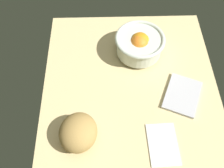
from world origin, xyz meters
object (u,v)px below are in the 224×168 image
object	(u,v)px
bread_loaf	(78,132)
napkin_spare	(182,95)
fruit_bowl	(139,44)
napkin_folded	(163,144)

from	to	relation	value
bread_loaf	napkin_spare	bearing A→B (deg)	111.98
napkin_spare	bread_loaf	bearing A→B (deg)	-68.02
fruit_bowl	napkin_folded	size ratio (longest dim) A/B	1.34
fruit_bowl	napkin_spare	world-z (taller)	fruit_bowl
bread_loaf	napkin_spare	distance (cm)	40.90
fruit_bowl	bread_loaf	distance (cm)	42.65
napkin_spare	fruit_bowl	bearing A→B (deg)	-144.43
bread_loaf	napkin_spare	world-z (taller)	bread_loaf
napkin_folded	fruit_bowl	bearing A→B (deg)	-172.55
fruit_bowl	bread_loaf	bearing A→B (deg)	-32.49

